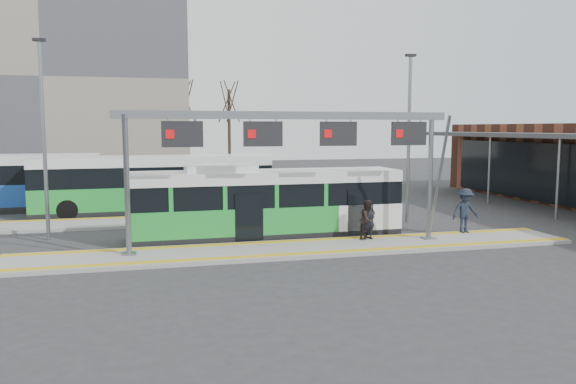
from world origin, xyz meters
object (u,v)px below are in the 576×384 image
passenger_a (369,219)px  passenger_b (368,219)px  gantry (293,139)px  hero_bus (265,204)px  passenger_c (465,211)px

passenger_a → passenger_b: bearing=151.9°
gantry → hero_bus: size_ratio=1.12×
gantry → passenger_a: 4.77m
passenger_c → passenger_a: bearing=-178.7°
gantry → passenger_c: 8.65m
gantry → passenger_b: gantry is taller
passenger_c → hero_bus: bearing=165.9°
hero_bus → passenger_a: hero_bus is taller
passenger_a → passenger_c: (4.63, 0.27, 0.16)m
gantry → passenger_a: size_ratio=7.92×
gantry → passenger_a: gantry is taller
gantry → passenger_c: size_ratio=6.64×
hero_bus → passenger_a: size_ratio=7.10×
passenger_b → passenger_c: (4.65, 0.26, 0.16)m
gantry → passenger_b: bearing=9.3°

